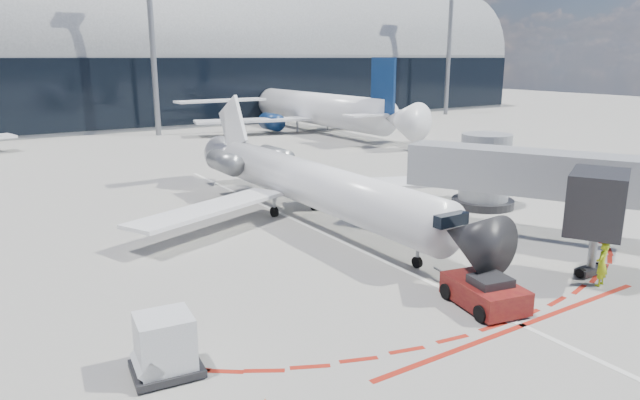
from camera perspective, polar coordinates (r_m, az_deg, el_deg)
ground at (r=30.40m, az=2.34°, el=-4.25°), size 260.00×260.00×0.00m
apron_centerline at (r=31.97m, az=0.28°, el=-3.30°), size 0.25×40.00×0.01m
apron_stop_bar at (r=22.65m, az=19.60°, el=-11.72°), size 14.00×0.25×0.01m
terminal_building at (r=90.13m, az=-22.58°, el=12.37°), size 150.00×24.15×24.00m
jet_bridge at (r=34.11m, az=19.02°, el=2.24°), size 10.03×15.20×4.90m
light_mast_centre at (r=74.85m, az=-16.48°, el=15.78°), size 0.70×0.70×25.00m
light_mast_east at (r=101.30m, az=12.82°, el=15.40°), size 0.70×0.70×25.00m
regional_jet at (r=34.33m, az=-1.49°, el=1.90°), size 22.43×27.66×6.93m
pushback_tug at (r=23.58m, az=16.16°, el=-8.84°), size 2.72×5.29×1.35m
ramp_worker at (r=27.32m, az=26.35°, el=-5.76°), size 0.79×0.61×1.94m
uld_container at (r=18.65m, az=-15.23°, el=-13.88°), size 2.25×1.97×1.95m
bg_airliner_1 at (r=77.17m, az=-1.18°, el=11.41°), size 36.93×39.10×11.95m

